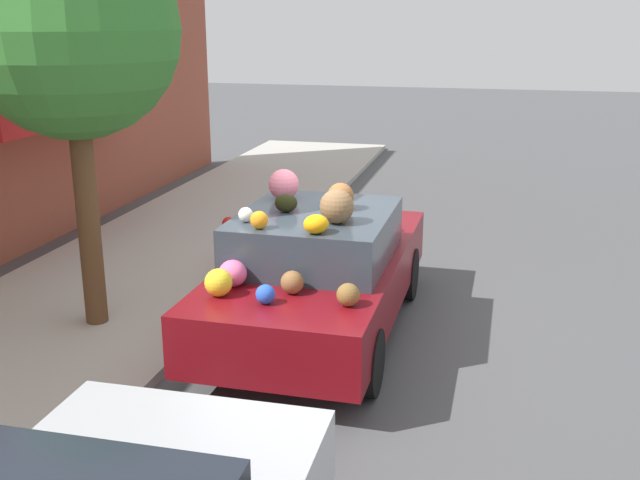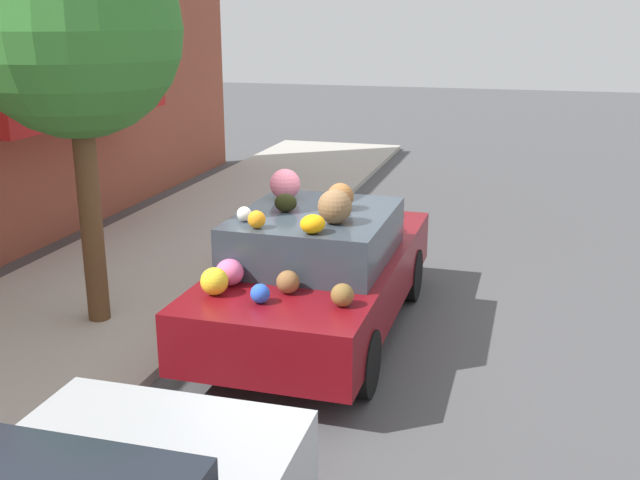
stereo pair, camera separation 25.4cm
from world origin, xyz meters
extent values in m
plane|color=#4C4C4F|center=(0.00, 0.00, 0.00)|extent=(60.00, 60.00, 0.00)
cube|color=#B2ADA3|center=(0.00, 2.70, 0.05)|extent=(24.00, 3.20, 0.11)
cube|color=red|center=(2.34, 4.35, 2.18)|extent=(4.07, 0.90, 0.55)
cylinder|color=brown|center=(-0.55, 2.31, 1.29)|extent=(0.24, 0.24, 2.36)
sphere|color=#388433|center=(-0.55, 2.31, 3.24)|extent=(2.19, 2.19, 2.19)
cylinder|color=red|center=(1.58, 1.54, 0.38)|extent=(0.20, 0.20, 0.55)
sphere|color=red|center=(1.58, 1.54, 0.72)|extent=(0.18, 0.18, 0.18)
cube|color=maroon|center=(0.00, -0.11, 0.62)|extent=(4.12, 1.77, 0.60)
cube|color=#333D47|center=(-0.16, -0.11, 1.16)|extent=(1.86, 1.55, 0.50)
cylinder|color=black|center=(1.28, 0.68, 0.32)|extent=(0.64, 0.18, 0.64)
cylinder|color=black|center=(1.27, -0.92, 0.32)|extent=(0.64, 0.18, 0.64)
cylinder|color=black|center=(-1.27, 0.70, 0.32)|extent=(0.64, 0.18, 0.64)
cylinder|color=black|center=(-1.28, -0.90, 0.32)|extent=(0.64, 0.18, 0.64)
ellipsoid|color=pink|center=(1.53, -0.30, 1.03)|extent=(0.29, 0.26, 0.23)
ellipsoid|color=black|center=(-0.23, 0.20, 1.51)|extent=(0.22, 0.27, 0.19)
ellipsoid|color=pink|center=(-1.19, 0.44, 1.04)|extent=(0.38, 0.38, 0.25)
sphere|color=yellow|center=(-1.46, 0.48, 1.04)|extent=(0.32, 0.32, 0.26)
sphere|color=white|center=(-0.70, 0.47, 1.49)|extent=(0.15, 0.15, 0.15)
ellipsoid|color=#F6A30E|center=(-0.92, -0.30, 1.50)|extent=(0.32, 0.31, 0.18)
ellipsoid|color=black|center=(1.01, -0.62, 1.01)|extent=(0.43, 0.44, 0.20)
ellipsoid|color=orange|center=(1.69, -0.50, 1.03)|extent=(0.27, 0.30, 0.23)
sphere|color=brown|center=(-0.53, -0.41, 1.58)|extent=(0.45, 0.45, 0.34)
sphere|color=#AD38C5|center=(1.47, 0.27, 1.06)|extent=(0.35, 0.35, 0.30)
sphere|color=black|center=(1.27, -0.09, 1.08)|extent=(0.38, 0.38, 0.34)
sphere|color=blue|center=(-1.54, 0.01, 1.00)|extent=(0.23, 0.23, 0.18)
ellipsoid|color=orange|center=(1.79, -0.01, 0.99)|extent=(0.25, 0.25, 0.15)
sphere|color=brown|center=(-1.24, -0.15, 1.02)|extent=(0.29, 0.29, 0.22)
sphere|color=orange|center=(-0.90, 0.27, 1.50)|extent=(0.21, 0.21, 0.17)
sphere|color=brown|center=(0.02, -0.33, 1.56)|extent=(0.33, 0.33, 0.28)
sphere|color=olive|center=(-1.42, -0.72, 1.02)|extent=(0.29, 0.29, 0.21)
sphere|color=pink|center=(0.30, 0.38, 1.58)|extent=(0.35, 0.35, 0.34)
ellipsoid|color=red|center=(1.33, 0.11, 1.03)|extent=(0.50, 0.53, 0.24)
camera|label=1|loc=(-7.44, -1.96, 3.37)|focal=42.00mm
camera|label=2|loc=(-7.38, -2.21, 3.37)|focal=42.00mm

